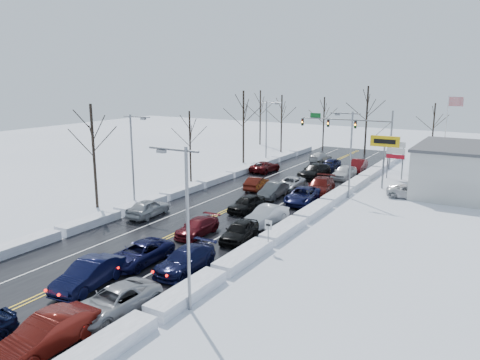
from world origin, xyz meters
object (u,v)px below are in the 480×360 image
Objects in this scene: tires_plus_sign at (385,145)px; flagpole at (447,127)px; oncoming_car_0 at (256,189)px; traffic_signal_mast at (355,127)px.

flagpole reaches higher than tires_plus_sign.
oncoming_car_0 is at bearing -127.75° from flagpole.
oncoming_car_0 is at bearing -104.41° from traffic_signal_mast.
traffic_signal_mast is 3.01× the size of oncoming_car_0.
flagpole is at bearing 9.73° from traffic_signal_mast.
flagpole is (11.72, 2.01, 0.45)m from traffic_signal_mast.
flagpole is 28.04m from oncoming_car_0.
traffic_signal_mast is 13.92m from tires_plus_sign.
traffic_signal_mast is at bearing 120.46° from tires_plus_sign.
traffic_signal_mast is at bearing -170.27° from flagpole.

